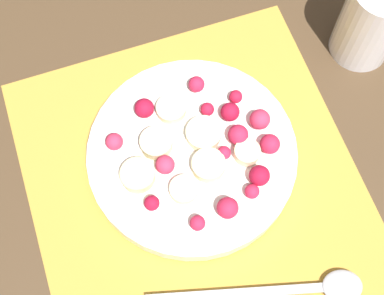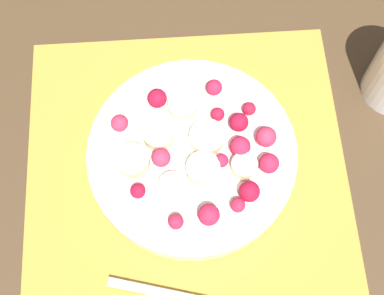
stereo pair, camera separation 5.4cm
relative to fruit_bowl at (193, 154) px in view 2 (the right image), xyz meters
name	(u,v)px [view 2 (the right image)]	position (x,y,z in m)	size (l,w,h in m)	color
ground_plane	(188,182)	(-0.02, 0.01, -0.02)	(3.00, 3.00, 0.00)	#4C3823
placemat	(187,181)	(-0.02, 0.01, -0.02)	(0.36, 0.34, 0.01)	gold
fruit_bowl	(193,154)	(0.00, 0.00, 0.00)	(0.22, 0.22, 0.05)	white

